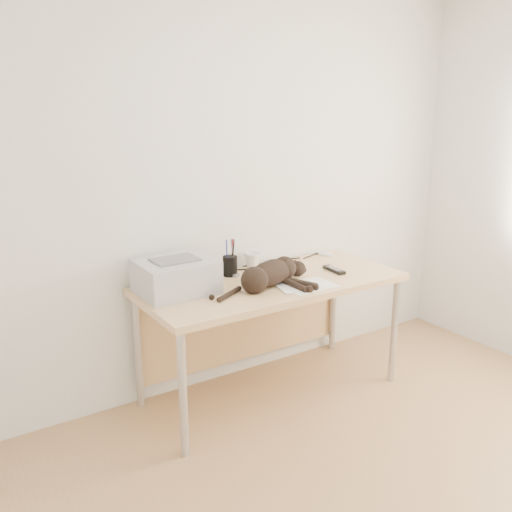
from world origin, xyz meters
TOP-DOWN VIEW (x-y plane):
  - wall_back at (0.00, 1.75)m, footprint 3.50×0.00m
  - desk at (0.00, 1.48)m, footprint 1.60×0.70m
  - printer at (-0.57, 1.51)m, footprint 0.41×0.35m
  - papers at (0.11, 1.20)m, footprint 0.35×0.27m
  - cat at (-0.08, 1.31)m, footprint 0.70×0.34m
  - mug at (0.04, 1.67)m, footprint 0.15×0.15m
  - pen_cup at (-0.16, 1.62)m, footprint 0.09×0.09m
  - remote_grey at (-0.17, 1.64)m, footprint 0.11×0.17m
  - remote_black at (0.44, 1.33)m, footprint 0.06×0.18m
  - mouse at (0.64, 1.67)m, footprint 0.11×0.13m
  - cable_tangle at (0.00, 1.70)m, footprint 1.36×0.09m

SIDE VIEW (x-z plane):
  - desk at x=0.00m, z-range 0.24..0.98m
  - papers at x=0.11m, z-range 0.74..0.75m
  - cable_tangle at x=0.00m, z-range 0.74..0.75m
  - remote_grey at x=-0.17m, z-range 0.74..0.76m
  - remote_black at x=0.44m, z-range 0.74..0.76m
  - mouse at x=0.64m, z-range 0.74..0.78m
  - mug at x=0.04m, z-range 0.74..0.84m
  - pen_cup at x=-0.16m, z-range 0.69..0.92m
  - cat at x=-0.08m, z-range 0.73..0.89m
  - printer at x=-0.57m, z-range 0.74..0.93m
  - wall_back at x=0.00m, z-range -0.45..3.05m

